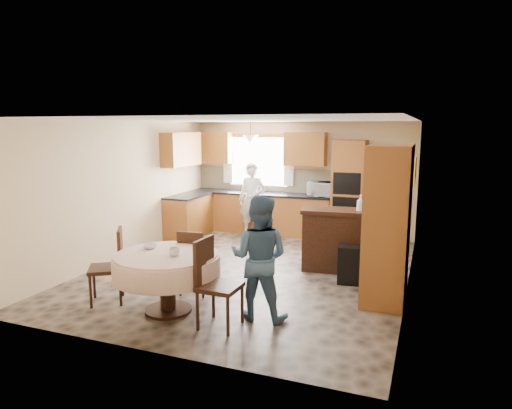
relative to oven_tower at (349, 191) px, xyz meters
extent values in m
cube|color=#72604F|center=(-1.15, -2.69, -1.06)|extent=(5.00, 6.00, 0.01)
cube|color=white|center=(-1.15, -2.69, 1.44)|extent=(5.00, 6.00, 0.01)
cube|color=#D2B586|center=(-1.15, 0.31, 0.19)|extent=(5.00, 0.02, 2.50)
cube|color=#D2B586|center=(-1.15, -5.69, 0.19)|extent=(5.00, 0.02, 2.50)
cube|color=#D2B586|center=(-3.65, -2.69, 0.19)|extent=(0.02, 6.00, 2.50)
cube|color=#D2B586|center=(1.35, -2.69, 0.19)|extent=(0.02, 6.00, 2.50)
cube|color=white|center=(-2.15, 0.29, 0.54)|extent=(1.40, 0.03, 1.10)
cube|color=white|center=(-2.90, 0.24, 0.59)|extent=(0.22, 0.02, 1.15)
cube|color=white|center=(-1.40, 0.24, 0.59)|extent=(0.22, 0.02, 1.15)
cube|color=#BA6931|center=(-2.00, 0.01, -0.62)|extent=(3.30, 0.60, 0.88)
cube|color=black|center=(-2.00, 0.01, -0.16)|extent=(3.30, 0.64, 0.04)
cube|color=#BA6931|center=(-3.35, -0.89, -0.62)|extent=(0.60, 1.20, 0.88)
cube|color=black|center=(-3.35, -0.89, -0.16)|extent=(0.64, 1.20, 0.04)
cube|color=#C7BB8C|center=(-2.00, 0.30, 0.12)|extent=(3.30, 0.02, 0.55)
cube|color=#A9612A|center=(-3.20, 0.15, 0.85)|extent=(0.85, 0.33, 0.72)
cube|color=#A9612A|center=(-1.00, 0.15, 0.85)|extent=(0.90, 0.33, 0.72)
cube|color=#A9612A|center=(-3.48, -0.89, 0.85)|extent=(0.33, 1.20, 0.72)
cube|color=#BA6931|center=(0.00, 0.00, 0.00)|extent=(0.66, 0.62, 2.12)
cube|color=black|center=(0.00, -0.31, 0.19)|extent=(0.56, 0.01, 0.45)
cube|color=black|center=(0.00, -0.31, -0.31)|extent=(0.56, 0.01, 0.45)
cone|color=beige|center=(-2.15, -0.19, 1.06)|extent=(0.36, 0.36, 0.18)
cube|color=#3A1E10|center=(0.28, -2.12, -0.57)|extent=(1.42, 0.72, 0.98)
cube|color=black|center=(0.54, -2.71, -0.77)|extent=(0.46, 0.35, 0.59)
cube|color=#BA6931|center=(1.07, -3.16, 0.02)|extent=(0.56, 1.13, 2.15)
cylinder|color=#3A1E10|center=(-1.53, -4.68, -0.70)|extent=(0.20, 0.20, 0.72)
cylinder|color=#3A1E10|center=(-1.53, -4.68, -1.04)|extent=(0.61, 0.61, 0.04)
cylinder|color=beige|center=(-1.53, -4.68, -0.30)|extent=(1.32, 1.32, 0.05)
cylinder|color=beige|center=(-1.53, -4.68, -0.44)|extent=(1.38, 1.38, 0.28)
cube|color=#3A1E10|center=(-2.49, -4.69, -0.58)|extent=(0.62, 0.62, 0.05)
cube|color=#3A1E10|center=(-2.32, -4.58, -0.30)|extent=(0.27, 0.38, 0.53)
cylinder|color=#3A1E10|center=(-2.68, -4.88, -0.83)|extent=(0.04, 0.04, 0.46)
cylinder|color=#3A1E10|center=(-2.30, -4.88, -0.83)|extent=(0.04, 0.04, 0.46)
cylinder|color=#3A1E10|center=(-2.68, -4.50, -0.83)|extent=(0.04, 0.04, 0.46)
cylinder|color=#3A1E10|center=(-2.30, -4.50, -0.83)|extent=(0.04, 0.04, 0.46)
cube|color=#3A1E10|center=(-1.51, -3.93, -0.62)|extent=(0.45, 0.45, 0.05)
cube|color=#3A1E10|center=(-1.50, -4.12, -0.36)|extent=(0.39, 0.08, 0.49)
cylinder|color=#3A1E10|center=(-1.69, -4.11, -0.85)|extent=(0.04, 0.04, 0.42)
cylinder|color=#3A1E10|center=(-1.34, -4.11, -0.85)|extent=(0.04, 0.04, 0.42)
cylinder|color=#3A1E10|center=(-1.69, -3.76, -0.85)|extent=(0.04, 0.04, 0.42)
cylinder|color=#3A1E10|center=(-1.34, -3.76, -0.85)|extent=(0.04, 0.04, 0.42)
cube|color=#3A1E10|center=(-0.69, -4.84, -0.56)|extent=(0.48, 0.48, 0.06)
cube|color=#3A1E10|center=(-0.91, -4.83, -0.26)|extent=(0.06, 0.45, 0.56)
cylinder|color=#3A1E10|center=(-0.89, -5.04, -0.82)|extent=(0.04, 0.04, 0.48)
cylinder|color=#3A1E10|center=(-0.49, -5.04, -0.82)|extent=(0.04, 0.04, 0.48)
cylinder|color=#3A1E10|center=(-0.89, -4.64, -0.82)|extent=(0.04, 0.04, 0.48)
cylinder|color=#3A1E10|center=(-0.49, -4.64, -0.82)|extent=(0.04, 0.04, 0.48)
cube|color=yellow|center=(1.32, -1.57, 0.61)|extent=(0.05, 0.58, 0.48)
cube|color=silver|center=(1.29, -1.57, 0.61)|extent=(0.01, 0.48, 0.38)
imported|color=silver|center=(-0.58, -0.04, 0.02)|extent=(0.57, 0.40, 0.31)
imported|color=silver|center=(-2.03, -0.42, -0.25)|extent=(0.62, 0.42, 1.63)
imported|color=#3A587E|center=(-0.35, -4.42, -0.27)|extent=(0.79, 0.63, 1.57)
imported|color=#B2B2B2|center=(-0.01, -2.12, -0.06)|extent=(0.30, 0.30, 0.06)
imported|color=silver|center=(0.54, -2.12, 0.08)|extent=(0.13, 0.13, 0.33)
imported|color=#B2B2B2|center=(-1.38, -4.73, -0.22)|extent=(0.14, 0.14, 0.10)
imported|color=#B2B2B2|center=(-1.86, -4.55, -0.25)|extent=(0.22, 0.22, 0.06)
camera|label=1|loc=(1.58, -9.55, 1.34)|focal=32.00mm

